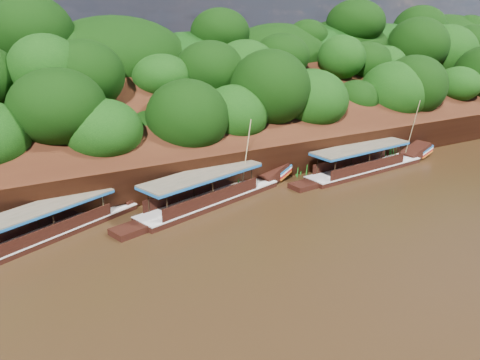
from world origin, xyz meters
The scene contains 6 objects.
ground centered at (0.00, 0.00, 0.00)m, with size 160.00×160.00×0.00m, color black.
riverbank centered at (-0.01, 22.73, 1.89)m, with size 120.00×30.06×19.40m.
boat_0 centered at (14.74, 7.49, 0.60)m, with size 16.43×3.68×7.05m.
boat_1 centered at (-1.81, 7.76, 0.62)m, with size 15.79×6.46×6.91m.
boat_2 centered at (-13.50, 8.13, 0.52)m, with size 14.23×7.70×5.25m.
reeds centered at (-2.69, 9.61, 0.89)m, with size 47.87×2.16×2.20m.
Camera 1 is at (-17.90, -23.61, 14.04)m, focal length 35.00 mm.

